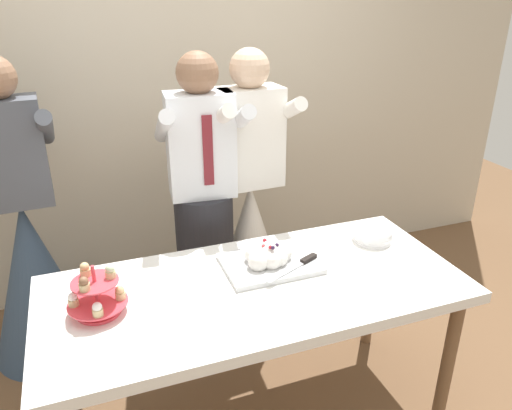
# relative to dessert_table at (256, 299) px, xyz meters

# --- Properties ---
(rear_wall) EXTENTS (5.20, 0.10, 2.90)m
(rear_wall) POSITION_rel_dessert_table_xyz_m (0.00, 1.47, 0.75)
(rear_wall) COLOR beige
(rear_wall) RESTS_ON ground_plane
(dessert_table) EXTENTS (1.80, 0.80, 0.78)m
(dessert_table) POSITION_rel_dessert_table_xyz_m (0.00, 0.00, 0.00)
(dessert_table) COLOR white
(dessert_table) RESTS_ON ground_plane
(cupcake_stand) EXTENTS (0.23, 0.23, 0.21)m
(cupcake_stand) POSITION_rel_dessert_table_xyz_m (-0.64, 0.03, 0.15)
(cupcake_stand) COLOR #D83F4C
(cupcake_stand) RESTS_ON dessert_table
(main_cake_tray) EXTENTS (0.42, 0.33, 0.13)m
(main_cake_tray) POSITION_rel_dessert_table_xyz_m (0.11, 0.12, 0.12)
(main_cake_tray) COLOR silver
(main_cake_tray) RESTS_ON dessert_table
(plate_stack) EXTENTS (0.20, 0.20, 0.07)m
(plate_stack) POSITION_rel_dessert_table_xyz_m (0.69, 0.17, 0.11)
(plate_stack) COLOR white
(plate_stack) RESTS_ON dessert_table
(person_groom) EXTENTS (0.50, 0.53, 1.66)m
(person_groom) POSITION_rel_dessert_table_xyz_m (-0.04, 0.72, 0.05)
(person_groom) COLOR #232328
(person_groom) RESTS_ON ground_plane
(person_bride) EXTENTS (0.56, 0.56, 1.66)m
(person_bride) POSITION_rel_dessert_table_xyz_m (0.25, 0.76, -0.12)
(person_bride) COLOR white
(person_bride) RESTS_ON ground_plane
(person_guest) EXTENTS (0.56, 0.56, 1.66)m
(person_guest) POSITION_rel_dessert_table_xyz_m (-0.95, 0.91, -0.12)
(person_guest) COLOR #334760
(person_guest) RESTS_ON ground_plane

